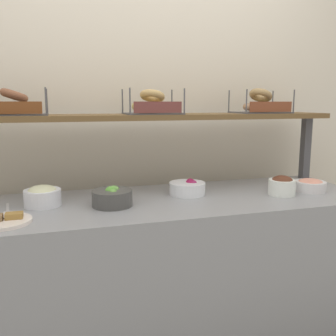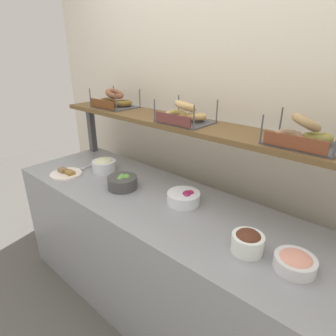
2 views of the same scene
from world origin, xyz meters
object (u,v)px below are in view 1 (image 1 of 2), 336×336
bagel_basket_sesame (152,105)px  bowl_veggie_mix (112,197)px  bagel_basket_everything (260,105)px  bagel_basket_cinnamon_raisin (14,106)px  bowl_scallion_spread (42,196)px  serving_spoon_near_plate (8,210)px  bowl_beet_salad (188,188)px  bowl_lox_spread (310,185)px  serving_plate_white (4,221)px  bowl_chocolate_spread (282,185)px

bagel_basket_sesame → bowl_veggie_mix: bearing=-133.7°
bagel_basket_everything → bagel_basket_cinnamon_raisin: bearing=179.1°
bagel_basket_cinnamon_raisin → bagel_basket_sesame: size_ratio=1.05×
bowl_scallion_spread → bagel_basket_cinnamon_raisin: 0.50m
serving_spoon_near_plate → bagel_basket_everything: (1.44, 0.27, 0.47)m
bowl_veggie_mix → bowl_beet_salad: bearing=14.4°
bowl_lox_spread → bowl_beet_salad: 0.70m
bowl_lox_spread → serving_plate_white: bowl_lox_spread is taller
bagel_basket_sesame → bowl_chocolate_spread: bearing=-27.7°
serving_plate_white → bagel_basket_everything: bagel_basket_everything is taller
bowl_beet_salad → bowl_scallion_spread: (-0.75, -0.02, 0.01)m
bowl_chocolate_spread → serving_spoon_near_plate: (-1.39, 0.08, -0.05)m
bagel_basket_everything → serving_spoon_near_plate: bearing=-169.5°
bowl_chocolate_spread → bowl_veggie_mix: bowl_chocolate_spread is taller
serving_plate_white → bagel_basket_everything: (1.44, 0.44, 0.47)m
serving_plate_white → bowl_scallion_spread: bearing=57.6°
bowl_chocolate_spread → bowl_veggie_mix: (-0.91, 0.04, -0.01)m
bowl_scallion_spread → serving_spoon_near_plate: size_ratio=1.00×
serving_spoon_near_plate → bagel_basket_everything: bagel_basket_everything is taller
bowl_chocolate_spread → bagel_basket_cinnamon_raisin: (-1.36, 0.37, 0.42)m
bagel_basket_cinnamon_raisin → bagel_basket_sesame: same height
bowl_veggie_mix → bagel_basket_everything: bagel_basket_everything is taller
bagel_basket_everything → bagel_basket_sesame: bearing=-178.8°
serving_plate_white → bagel_basket_everything: size_ratio=0.69×
bowl_chocolate_spread → bowl_lox_spread: (0.20, 0.03, -0.02)m
bowl_lox_spread → bagel_basket_cinnamon_raisin: bearing=167.5°
bowl_lox_spread → bagel_basket_everything: 0.57m
bowl_chocolate_spread → bowl_scallion_spread: (-1.24, 0.14, -0.00)m
bowl_veggie_mix → serving_plate_white: size_ratio=0.88×
serving_spoon_near_plate → bagel_basket_cinnamon_raisin: size_ratio=0.54×
bowl_scallion_spread → bagel_basket_sesame: bagel_basket_sesame is taller
bowl_scallion_spread → serving_plate_white: bowl_scallion_spread is taller
bowl_veggie_mix → serving_plate_white: (-0.47, -0.14, -0.03)m
bowl_beet_salad → serving_plate_white: (-0.90, -0.25, -0.03)m
bagel_basket_sesame → bagel_basket_everything: size_ratio=0.95×
bowl_scallion_spread → serving_plate_white: 0.28m
bagel_basket_cinnamon_raisin → bowl_beet_salad: bearing=-14.0°
bagel_basket_everything → bowl_lox_spread: bearing=-65.1°
bagel_basket_sesame → bowl_scallion_spread: bearing=-161.9°
bowl_scallion_spread → bagel_basket_everything: bearing=9.3°
bowl_chocolate_spread → serving_spoon_near_plate: size_ratio=0.82×
bowl_veggie_mix → bagel_basket_sesame: (0.28, 0.29, 0.44)m
bagel_basket_cinnamon_raisin → bagel_basket_everything: size_ratio=1.00×
bowl_lox_spread → bowl_scallion_spread: (-1.44, 0.11, 0.01)m
serving_plate_white → serving_spoon_near_plate: size_ratio=1.27×
bagel_basket_cinnamon_raisin → bagel_basket_sesame: (0.72, -0.04, 0.00)m
bowl_beet_salad → bagel_basket_everything: 0.72m
bowl_chocolate_spread → serving_spoon_near_plate: 1.39m
bowl_scallion_spread → bagel_basket_sesame: size_ratio=0.57×
bowl_beet_salad → serving_plate_white: size_ratio=0.88×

